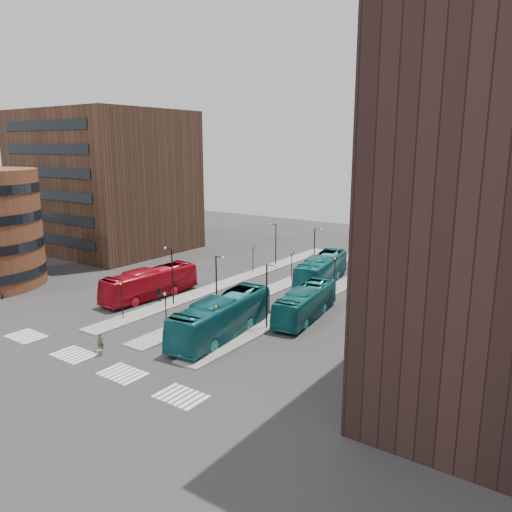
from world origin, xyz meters
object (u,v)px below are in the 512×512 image
Objects in this scene: commuter_a at (160,295)px; suitcase at (99,353)px; teal_bus_a at (222,317)px; commuter_c at (223,319)px; teal_bus_c at (306,303)px; traveller at (100,342)px; red_bus at (150,283)px; teal_bus_d at (409,253)px; bicycle_mid at (0,294)px; commuter_b at (205,309)px; teal_bus_b at (322,270)px.

suitcase is at bearing 118.28° from commuter_a.
teal_bus_a reaches higher than commuter_c.
teal_bus_c reaches higher than traveller.
traveller is (7.66, -12.75, -0.91)m from red_bus.
teal_bus_d reaches higher than commuter_a.
suitcase is 0.34× the size of commuter_c.
teal_bus_d is 7.39× the size of commuter_a.
red_bus is 8.18× the size of commuter_c.
commuter_a is 1.16× the size of bicycle_mid.
teal_bus_c is at bearing -58.36° from commuter_b.
commuter_b is (-8.43, -5.35, -0.78)m from teal_bus_c.
commuter_c is at bearing 24.49° from traveller.
red_bus is 9.19m from commuter_b.
commuter_b is (1.42, 11.62, 0.01)m from traveller.
bicycle_mid is at bearing -171.94° from suitcase.
teal_bus_d is at bearing 34.66° from traveller.
teal_bus_d is at bearing 59.89° from teal_bus_b.
suitcase is 0.33× the size of commuter_b.
suitcase is 0.04× the size of teal_bus_a.
traveller reaches higher than suitcase.
teal_bus_d is 45.90m from traveller.
suitcase is at bearing -106.06° from teal_bus_d.
teal_bus_b is 8.56× the size of bicycle_mid.
traveller is (-9.84, -16.97, -0.79)m from teal_bus_c.
commuter_c is (-0.58, -18.62, -1.03)m from teal_bus_b.
red_bus is at bearing -174.58° from teal_bus_c.
teal_bus_d is at bearing -16.84° from commuter_b.
teal_bus_b is (12.86, 16.29, 0.09)m from red_bus.
teal_bus_a is (13.79, -4.32, 0.14)m from red_bus.
red_bus is 7.00× the size of commuter_a.
teal_bus_c is 7.33× the size of traveller.
suitcase is 22.23m from bicycle_mid.
commuter_b is 3.42m from commuter_c.
commuter_b reaches higher than suitcase.
commuter_c is at bearing 120.97° from teal_bus_a.
teal_bus_b reaches higher than red_bus.
teal_bus_a is at bearing 164.59° from commuter_a.
commuter_c is at bearing -111.33° from commuter_b.
bicycle_mid is (-31.05, -14.08, -1.10)m from teal_bus_c.
teal_bus_a is 20.62m from teal_bus_b.
commuter_a is at bearing 73.19° from traveller.
teal_bus_a reaches higher than red_bus.
teal_bus_c is 19.63m from traveller.
red_bus is at bearing 79.42° from traveller.
teal_bus_d is (18.57, 31.83, 0.09)m from red_bus.
suitcase is 12.38m from commuter_b.
teal_bus_c is 0.88× the size of teal_bus_d.
teal_bus_c is at bearing -58.66° from bicycle_mid.
commuter_c is 26.91m from bicycle_mid.
commuter_c is (4.62, 10.42, -0.02)m from traveller.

